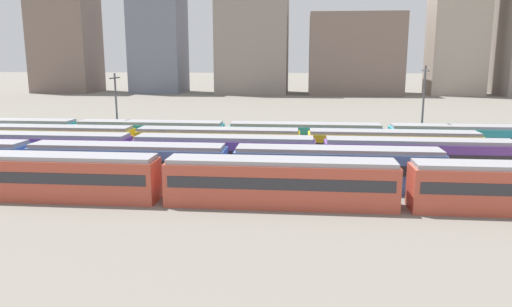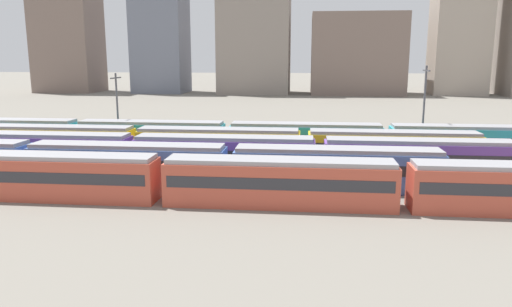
% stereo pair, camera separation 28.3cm
% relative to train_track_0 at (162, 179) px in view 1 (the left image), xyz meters
% --- Properties ---
extents(ground_plane, '(600.00, 600.00, 0.00)m').
position_rel_train_track_0_xyz_m(ground_plane, '(-15.72, 10.40, -1.90)').
color(ground_plane, slate).
extents(train_track_0, '(74.70, 3.06, 3.75)m').
position_rel_train_track_0_xyz_m(train_track_0, '(0.00, 0.00, 0.00)').
color(train_track_0, '#BC4C38').
rests_on(train_track_0, ground_plane).
extents(train_track_1, '(55.80, 3.06, 3.75)m').
position_rel_train_track_0_xyz_m(train_track_1, '(-4.72, 5.20, -0.00)').
color(train_track_1, '#4C70BC').
rests_on(train_track_1, ground_plane).
extents(train_track_2, '(74.70, 3.06, 3.75)m').
position_rel_train_track_0_xyz_m(train_track_2, '(12.81, 10.40, 0.00)').
color(train_track_2, '#6B429E').
rests_on(train_track_2, ground_plane).
extents(train_track_3, '(55.80, 3.06, 3.75)m').
position_rel_train_track_0_xyz_m(train_track_3, '(1.80, 15.60, -0.00)').
color(train_track_3, yellow).
rests_on(train_track_3, ground_plane).
extents(train_track_4, '(74.70, 3.06, 3.75)m').
position_rel_train_track_0_xyz_m(train_track_4, '(1.92, 20.80, 0.00)').
color(train_track_4, teal).
rests_on(train_track_4, ground_plane).
extents(catenary_pole_1, '(0.24, 3.20, 10.47)m').
position_rel_train_track_0_xyz_m(catenary_pole_1, '(25.52, 23.53, 3.89)').
color(catenary_pole_1, '#4C4C51').
rests_on(catenary_pole_1, ground_plane).
extents(catenary_pole_3, '(0.24, 3.20, 9.44)m').
position_rel_train_track_0_xyz_m(catenary_pole_3, '(-12.79, 23.52, 3.36)').
color(catenary_pole_3, '#4C4C51').
rests_on(catenary_pole_3, ground_plane).
extents(distant_building_0, '(18.91, 15.70, 39.41)m').
position_rel_train_track_0_xyz_m(distant_building_0, '(-66.27, 118.19, 17.80)').
color(distant_building_0, '#7A665B').
rests_on(distant_building_0, ground_plane).
extents(distant_building_1, '(15.86, 15.57, 37.10)m').
position_rel_train_track_0_xyz_m(distant_building_1, '(-35.31, 118.19, 16.65)').
color(distant_building_1, slate).
rests_on(distant_building_1, ground_plane).
extents(distant_building_2, '(21.78, 18.20, 39.28)m').
position_rel_train_track_0_xyz_m(distant_building_2, '(-5.07, 118.19, 17.73)').
color(distant_building_2, gray).
rests_on(distant_building_2, ground_plane).
extents(distant_building_3, '(27.75, 19.60, 24.22)m').
position_rel_train_track_0_xyz_m(distant_building_3, '(26.50, 118.19, 10.21)').
color(distant_building_3, '#7A665B').
rests_on(distant_building_3, ground_plane).
extents(distant_building_4, '(15.83, 12.20, 51.87)m').
position_rel_train_track_0_xyz_m(distant_building_4, '(56.60, 118.19, 24.03)').
color(distant_building_4, '#A89989').
rests_on(distant_building_4, ground_plane).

